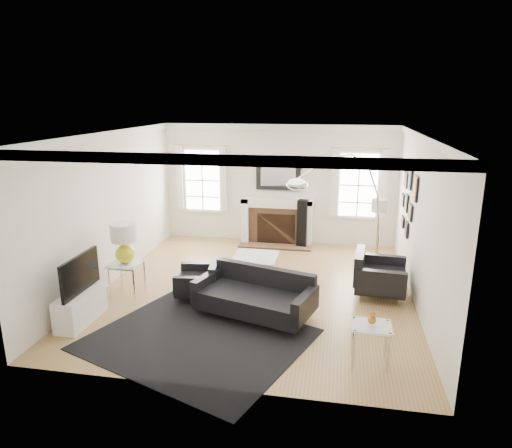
% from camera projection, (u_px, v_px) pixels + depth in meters
% --- Properties ---
extents(floor, '(6.00, 6.00, 0.00)m').
position_uv_depth(floor, '(256.00, 289.00, 8.32)').
color(floor, olive).
rests_on(floor, ground).
extents(back_wall, '(5.50, 0.04, 2.80)m').
position_uv_depth(back_wall, '(278.00, 184.00, 10.79)').
color(back_wall, silver).
rests_on(back_wall, floor).
extents(front_wall, '(5.50, 0.04, 2.80)m').
position_uv_depth(front_wall, '(208.00, 280.00, 5.10)').
color(front_wall, silver).
rests_on(front_wall, floor).
extents(left_wall, '(0.04, 6.00, 2.80)m').
position_uv_depth(left_wall, '(109.00, 209.00, 8.42)').
color(left_wall, silver).
rests_on(left_wall, floor).
extents(right_wall, '(0.04, 6.00, 2.80)m').
position_uv_depth(right_wall, '(421.00, 222.00, 7.47)').
color(right_wall, silver).
rests_on(right_wall, floor).
extents(ceiling, '(5.50, 6.00, 0.02)m').
position_uv_depth(ceiling, '(256.00, 134.00, 7.57)').
color(ceiling, white).
rests_on(ceiling, back_wall).
extents(crown_molding, '(5.50, 6.00, 0.12)m').
position_uv_depth(crown_molding, '(256.00, 137.00, 7.59)').
color(crown_molding, white).
rests_on(crown_molding, back_wall).
extents(fireplace, '(1.70, 0.69, 1.11)m').
position_uv_depth(fireplace, '(277.00, 222.00, 10.82)').
color(fireplace, white).
rests_on(fireplace, floor).
extents(mantel_mirror, '(1.05, 0.07, 0.75)m').
position_uv_depth(mantel_mirror, '(278.00, 174.00, 10.68)').
color(mantel_mirror, black).
rests_on(mantel_mirror, back_wall).
extents(window_left, '(1.24, 0.15, 1.62)m').
position_uv_depth(window_left, '(202.00, 180.00, 11.04)').
color(window_left, white).
rests_on(window_left, back_wall).
extents(window_right, '(1.24, 0.15, 1.62)m').
position_uv_depth(window_right, '(358.00, 185.00, 10.41)').
color(window_right, white).
rests_on(window_right, back_wall).
extents(gallery_wall, '(0.04, 1.73, 1.29)m').
position_uv_depth(gallery_wall, '(408.00, 198.00, 8.67)').
color(gallery_wall, black).
rests_on(gallery_wall, right_wall).
extents(tv_unit, '(0.35, 1.00, 1.09)m').
position_uv_depth(tv_unit, '(81.00, 302.00, 7.04)').
color(tv_unit, white).
rests_on(tv_unit, floor).
extents(area_rug, '(3.59, 3.31, 0.01)m').
position_uv_depth(area_rug, '(198.00, 339.00, 6.58)').
color(area_rug, black).
rests_on(area_rug, floor).
extents(sofa, '(2.02, 1.35, 0.61)m').
position_uv_depth(sofa, '(256.00, 296.00, 7.23)').
color(sofa, black).
rests_on(sofa, floor).
extents(armchair_left, '(0.80, 0.87, 0.53)m').
position_uv_depth(armchair_left, '(200.00, 281.00, 7.93)').
color(armchair_left, black).
rests_on(armchair_left, floor).
extents(armchair_right, '(0.95, 1.04, 0.65)m').
position_uv_depth(armchair_right, '(377.00, 276.00, 7.98)').
color(armchair_right, black).
rests_on(armchair_right, floor).
extents(coffee_table, '(0.85, 0.85, 0.38)m').
position_uv_depth(coffee_table, '(255.00, 258.00, 8.94)').
color(coffee_table, silver).
rests_on(coffee_table, floor).
extents(side_table_left, '(0.53, 0.53, 0.59)m').
position_uv_depth(side_table_left, '(126.00, 269.00, 7.99)').
color(side_table_left, silver).
rests_on(side_table_left, floor).
extents(nesting_table, '(0.51, 0.43, 0.56)m').
position_uv_depth(nesting_table, '(371.00, 333.00, 5.86)').
color(nesting_table, silver).
rests_on(nesting_table, floor).
extents(gourd_lamp, '(0.45, 0.45, 0.72)m').
position_uv_depth(gourd_lamp, '(124.00, 241.00, 7.85)').
color(gourd_lamp, yellow).
rests_on(gourd_lamp, side_table_left).
extents(orange_vase, '(0.11, 0.11, 0.17)m').
position_uv_depth(orange_vase, '(372.00, 318.00, 5.81)').
color(orange_vase, '#B15916').
rests_on(orange_vase, nesting_table).
extents(arc_floor_lamp, '(1.79, 1.66, 2.53)m').
position_uv_depth(arc_floor_lamp, '(341.00, 215.00, 8.10)').
color(arc_floor_lamp, white).
rests_on(arc_floor_lamp, floor).
extents(stick_floor_lamp, '(0.30, 0.30, 1.48)m').
position_uv_depth(stick_floor_lamp, '(379.00, 209.00, 8.86)').
color(stick_floor_lamp, '#AD853C').
rests_on(stick_floor_lamp, floor).
extents(speaker_tower, '(0.26, 0.26, 1.12)m').
position_uv_depth(speaker_tower, '(303.00, 224.00, 10.57)').
color(speaker_tower, black).
rests_on(speaker_tower, floor).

